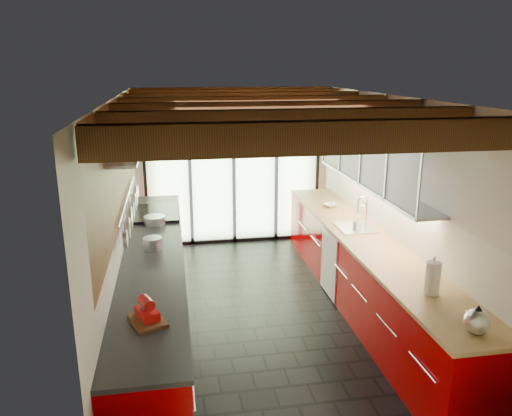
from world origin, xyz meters
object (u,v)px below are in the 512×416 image
object	(u,v)px
paper_towel	(433,279)
bowl	(330,205)
soap_bottle	(357,224)
stand_mixer	(147,311)
kettle	(477,320)

from	to	relation	value
paper_towel	bowl	world-z (taller)	paper_towel
soap_bottle	stand_mixer	bearing A→B (deg)	-142.76
soap_bottle	bowl	distance (m)	1.09
paper_towel	soap_bottle	size ratio (longest dim) A/B	2.18
kettle	paper_towel	distance (m)	0.69
stand_mixer	soap_bottle	xyz separation A→B (m)	(2.54, 1.93, -0.00)
stand_mixer	kettle	world-z (taller)	kettle
stand_mixer	soap_bottle	world-z (taller)	stand_mixer
stand_mixer	soap_bottle	bearing A→B (deg)	37.24
stand_mixer	bowl	size ratio (longest dim) A/B	1.37
stand_mixer	bowl	xyz separation A→B (m)	(2.54, 3.02, -0.06)
kettle	paper_towel	size ratio (longest dim) A/B	0.71
paper_towel	soap_bottle	world-z (taller)	paper_towel
stand_mixer	bowl	world-z (taller)	stand_mixer
stand_mixer	paper_towel	bearing A→B (deg)	1.24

